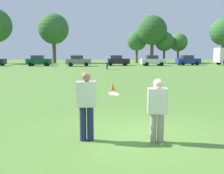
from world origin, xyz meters
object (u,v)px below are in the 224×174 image
Objects in this scene: traffic_cone at (113,86)px; bystander_sideline_watcher at (107,62)px; player_thrower at (86,102)px; parked_car_mid_left at (39,61)px; parked_car_mid_right at (117,60)px; player_defender at (157,107)px; parked_car_far_right at (188,60)px; parked_car_center at (78,61)px; frisbee at (114,94)px; parked_car_near_right at (153,60)px.

traffic_cone is 19.57m from bystander_sideline_watcher.
player_thrower is 0.41× the size of parked_car_mid_left.
parked_car_mid_right is (4.72, 38.57, -0.05)m from player_thrower.
player_defender reaches higher than traffic_cone.
player_thrower is 3.60× the size of traffic_cone.
parked_car_mid_left is at bearing 137.52° from bystander_sideline_watcher.
parked_car_far_right is 18.90m from bystander_sideline_watcher.
parked_car_center is (-3.76, 37.36, 0.04)m from player_defender.
player_thrower is at bearing -114.48° from parked_car_far_right.
frisbee is 0.16× the size of bystander_sideline_watcher.
player_defender is 38.92m from parked_car_near_right.
frisbee is 38.92m from parked_car_mid_right.
parked_car_mid_right reaches higher than frisbee.
traffic_cone is at bearing 80.98° from player_thrower.
parked_car_mid_left is 15.09m from bystander_sideline_watcher.
player_defender is 0.37× the size of parked_car_far_right.
parked_car_far_right is (26.64, 0.62, 0.00)m from parked_car_mid_left.
traffic_cone is (1.39, 8.75, -0.75)m from player_thrower.
parked_car_mid_left and parked_car_center have the same top height.
traffic_cone is 28.56m from parked_car_center.
player_defender is 42.50m from parked_car_far_right.
bystander_sideline_watcher is (-8.59, -9.29, 0.06)m from parked_car_near_right.
bystander_sideline_watcher reaches higher than player_defender.
parked_car_mid_right is at bearing 170.80° from parked_car_near_right.
parked_car_mid_right is 1.00× the size of parked_car_far_right.
parked_car_mid_right is at bearing 83.63° from traffic_cone.
player_defender reaches higher than frisbee.
player_defender is at bearing -103.60° from parked_car_near_right.
parked_car_mid_right is (2.99, 38.83, 0.04)m from player_defender.
parked_car_center is at bearing 96.89° from traffic_cone.
parked_car_mid_left is at bearing 102.94° from player_thrower.
parked_car_far_right is (6.92, 1.52, 0.00)m from parked_car_near_right.
bystander_sideline_watcher is at bearing -63.88° from parked_car_center.
parked_car_center is 1.00× the size of parked_car_near_right.
bystander_sideline_watcher is (1.63, 28.43, -0.21)m from frisbee.
parked_car_near_right is (6.16, -1.00, 0.00)m from parked_car_mid_right.
parked_car_center and parked_car_near_right have the same top height.
traffic_cone is at bearing -83.11° from parked_car_center.
parked_car_mid_left is 1.00× the size of parked_car_center.
frisbee is at bearing 173.77° from player_defender.
parked_car_center is at bearing 95.75° from player_defender.
parked_car_near_right reaches higher than traffic_cone.
traffic_cone is at bearing -96.37° from parked_car_mid_right.
parked_car_mid_left and parked_car_far_right have the same top height.
traffic_cone is 0.11× the size of parked_car_center.
traffic_cone is 34.50m from parked_car_far_right.
bystander_sideline_watcher is (0.56, 28.54, 0.11)m from player_defender.
parked_car_center reaches higher than traffic_cone.
parked_car_mid_left reaches higher than player_thrower.
parked_car_mid_right is (3.33, 29.82, 0.69)m from traffic_cone.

